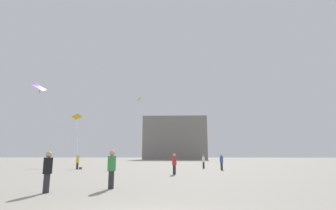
{
  "coord_description": "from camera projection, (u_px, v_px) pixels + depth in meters",
  "views": [
    {
      "loc": [
        1.15,
        -6.37,
        1.63
      ],
      "look_at": [
        0.0,
        16.93,
        6.08
      ],
      "focal_mm": 27.95,
      "sensor_mm": 36.0,
      "label": 1
    }
  ],
  "objects": [
    {
      "name": "person_in_blue",
      "position": [
        221.0,
        161.0,
        28.63
      ],
      "size": [
        0.37,
        0.37,
        1.7
      ],
      "rotation": [
        0.0,
        0.0,
        5.57
      ],
      "color": "#2D2D33",
      "rests_on": "ground_plane"
    },
    {
      "name": "handbag_beside_flyer",
      "position": [
        80.0,
        168.0,
        29.64
      ],
      "size": [
        0.34,
        0.3,
        0.24
      ],
      "primitive_type": "cube",
      "rotation": [
        0.0,
        0.0,
        3.76
      ],
      "color": "brown",
      "rests_on": "ground_plane"
    },
    {
      "name": "kite_lime_diamond",
      "position": [
        139.0,
        99.0,
        40.85
      ],
      "size": [
        5.89,
        10.62,
        9.42
      ],
      "color": "#8CD12D"
    },
    {
      "name": "person_in_red",
      "position": [
        174.0,
        163.0,
        22.11
      ],
      "size": [
        0.37,
        0.37,
        1.71
      ],
      "rotation": [
        0.0,
        0.0,
        4.05
      ],
      "color": "#2D2D33",
      "rests_on": "ground_plane"
    },
    {
      "name": "building_left_hall",
      "position": [
        175.0,
        138.0,
        92.09
      ],
      "size": [
        21.83,
        10.98,
        14.64
      ],
      "color": "gray",
      "rests_on": "ground_plane"
    },
    {
      "name": "person_in_black",
      "position": [
        48.0,
        170.0,
        11.49
      ],
      "size": [
        0.39,
        0.39,
        1.77
      ],
      "rotation": [
        0.0,
        0.0,
        4.83
      ],
      "color": "#2D2D33",
      "rests_on": "ground_plane"
    },
    {
      "name": "person_in_yellow",
      "position": [
        78.0,
        161.0,
        29.7
      ],
      "size": [
        0.35,
        0.35,
        1.61
      ],
      "rotation": [
        0.0,
        0.0,
        2.37
      ],
      "color": "#2D2D33",
      "rests_on": "ground_plane"
    },
    {
      "name": "kite_amber_delta",
      "position": [
        77.0,
        117.0,
        40.72
      ],
      "size": [
        5.2,
        10.25,
        6.62
      ],
      "color": "yellow"
    },
    {
      "name": "person_in_white",
      "position": [
        203.0,
        161.0,
        32.12
      ],
      "size": [
        0.35,
        0.35,
        1.61
      ],
      "rotation": [
        0.0,
        0.0,
        5.79
      ],
      "color": "#2D2D33",
      "rests_on": "ground_plane"
    },
    {
      "name": "kite_violet_delta",
      "position": [
        40.0,
        88.0,
        25.15
      ],
      "size": [
        2.31,
        6.97,
        7.12
      ],
      "color": "purple"
    },
    {
      "name": "person_in_green",
      "position": [
        112.0,
        167.0,
        12.89
      ],
      "size": [
        0.4,
        0.4,
        1.85
      ],
      "rotation": [
        0.0,
        0.0,
        2.36
      ],
      "color": "#2D2D33",
      "rests_on": "ground_plane"
    }
  ]
}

